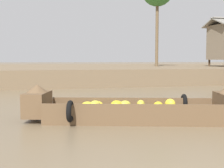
{
  "coord_description": "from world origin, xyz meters",
  "views": [
    {
      "loc": [
        -1.99,
        -2.04,
        1.58
      ],
      "look_at": [
        0.06,
        6.54,
        0.86
      ],
      "focal_mm": 48.8,
      "sensor_mm": 36.0,
      "label": 1
    }
  ],
  "objects": [
    {
      "name": "ground_plane",
      "position": [
        0.0,
        10.0,
        0.0
      ],
      "size": [
        300.0,
        300.0,
        0.0
      ],
      "primitive_type": "plane",
      "color": "#726047"
    },
    {
      "name": "banana_boat",
      "position": [
        0.27,
        5.34,
        0.31
      ],
      "size": [
        5.5,
        2.52,
        0.93
      ],
      "color": "brown",
      "rests_on": "ground"
    },
    {
      "name": "riverbank_strip",
      "position": [
        0.0,
        24.31,
        0.5
      ],
      "size": [
        160.0,
        20.0,
        1.0
      ],
      "primitive_type": "cube",
      "color": "#756047",
      "rests_on": "ground"
    }
  ]
}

